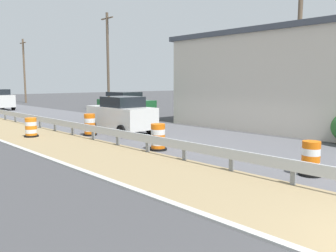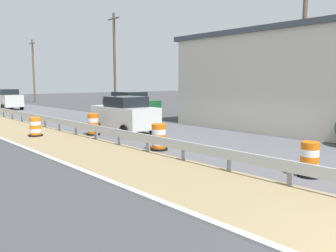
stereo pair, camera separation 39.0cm
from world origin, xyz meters
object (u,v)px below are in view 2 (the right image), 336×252
(utility_pole_mid, at_px, (115,61))
(utility_pole_far, at_px, (34,70))
(traffic_barrel_mid, at_px, (35,128))
(traffic_barrel_nearest, at_px, (309,161))
(car_lead_far_lane, at_px, (125,115))
(utility_pole_near, at_px, (303,51))
(traffic_barrel_far, at_px, (93,125))
(car_lead_near_lane, at_px, (7,99))
(car_trailing_near_lane, at_px, (131,106))
(traffic_barrel_close, at_px, (159,138))

(utility_pole_mid, relative_size, utility_pole_far, 1.08)
(traffic_barrel_mid, xyz_separation_m, utility_pole_mid, (11.38, 10.01, 4.24))
(traffic_barrel_mid, bearing_deg, utility_pole_mid, 41.33)
(traffic_barrel_nearest, xyz_separation_m, car_lead_far_lane, (1.07, 11.02, 0.53))
(traffic_barrel_mid, height_order, utility_pole_mid, utility_pole_mid)
(traffic_barrel_nearest, height_order, car_lead_far_lane, car_lead_far_lane)
(utility_pole_near, bearing_deg, traffic_barrel_far, 140.70)
(traffic_barrel_nearest, bearing_deg, utility_pole_near, 29.41)
(traffic_barrel_mid, relative_size, traffic_barrel_far, 0.86)
(traffic_barrel_far, relative_size, utility_pole_far, 0.14)
(traffic_barrel_mid, xyz_separation_m, traffic_barrel_far, (2.42, -1.63, 0.08))
(utility_pole_mid, bearing_deg, car_lead_near_lane, 126.03)
(traffic_barrel_nearest, xyz_separation_m, utility_pole_near, (7.87, 4.43, 3.94))
(car_trailing_near_lane, relative_size, utility_pole_near, 0.53)
(traffic_barrel_nearest, xyz_separation_m, car_trailing_near_lane, (4.84, 15.76, 0.57))
(utility_pole_near, bearing_deg, utility_pole_mid, 88.70)
(car_trailing_near_lane, xyz_separation_m, utility_pole_far, (3.10, 26.47, 3.29))
(traffic_barrel_far, relative_size, car_trailing_near_lane, 0.25)
(car_trailing_near_lane, bearing_deg, utility_pole_far, 172.32)
(traffic_barrel_close, height_order, car_lead_far_lane, car_lead_far_lane)
(traffic_barrel_mid, relative_size, utility_pole_mid, 0.11)
(traffic_barrel_close, distance_m, utility_pole_mid, 19.70)
(utility_pole_far, bearing_deg, car_lead_near_lane, -123.51)
(car_lead_near_lane, height_order, car_trailing_near_lane, car_trailing_near_lane)
(car_trailing_near_lane, xyz_separation_m, utility_pole_near, (3.02, -11.33, 3.37))
(utility_pole_far, bearing_deg, traffic_barrel_mid, -110.70)
(car_lead_far_lane, bearing_deg, traffic_barrel_close, 161.39)
(traffic_barrel_nearest, bearing_deg, traffic_barrel_far, 93.34)
(traffic_barrel_nearest, relative_size, traffic_barrel_close, 0.96)
(traffic_barrel_far, distance_m, car_lead_far_lane, 1.85)
(car_trailing_near_lane, bearing_deg, traffic_barrel_far, -52.76)
(car_lead_far_lane, bearing_deg, traffic_barrel_nearest, 175.35)
(traffic_barrel_nearest, xyz_separation_m, car_lead_near_lane, (1.46, 32.45, 0.56))
(traffic_barrel_far, height_order, car_lead_near_lane, car_lead_near_lane)
(traffic_barrel_nearest, xyz_separation_m, traffic_barrel_far, (-0.67, 11.42, 0.04))
(utility_pole_far, bearing_deg, traffic_barrel_far, -105.61)
(traffic_barrel_close, bearing_deg, utility_pole_near, -10.57)
(car_trailing_near_lane, relative_size, utility_pole_mid, 0.50)
(car_lead_near_lane, distance_m, utility_pole_far, 12.19)
(car_trailing_near_lane, height_order, utility_pole_near, utility_pole_near)
(traffic_barrel_close, xyz_separation_m, car_lead_far_lane, (1.77, 4.99, 0.51))
(traffic_barrel_nearest, xyz_separation_m, traffic_barrel_close, (-0.70, 6.03, 0.02))
(car_trailing_near_lane, bearing_deg, utility_pole_near, 13.94)
(car_lead_near_lane, bearing_deg, utility_pole_mid, -145.34)
(utility_pole_mid, bearing_deg, car_trailing_near_lane, -115.28)
(traffic_barrel_nearest, relative_size, traffic_barrel_far, 0.92)
(car_lead_near_lane, distance_m, car_lead_far_lane, 21.43)
(car_lead_near_lane, bearing_deg, utility_pole_far, -34.88)
(car_lead_near_lane, bearing_deg, car_lead_far_lane, 177.59)
(utility_pole_near, relative_size, utility_pole_mid, 0.94)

